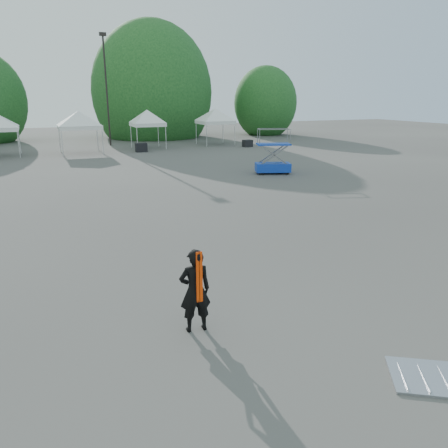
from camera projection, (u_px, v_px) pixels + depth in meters
name	position (u px, v px, depth m)	size (l,w,h in m)	color
ground	(196.00, 273.00, 11.47)	(120.00, 120.00, 0.00)	#474442
light_pole_east	(106.00, 84.00, 39.25)	(0.60, 0.25, 9.80)	black
tree_mid_e	(152.00, 92.00, 47.88)	(5.12, 5.12, 7.79)	#382314
tree_far_e	(265.00, 103.00, 51.38)	(3.84, 3.84, 5.84)	#382314
tent_e	(78.00, 114.00, 34.42)	(4.55, 4.55, 3.88)	silver
tent_f	(147.00, 113.00, 37.64)	(3.80, 3.80, 3.88)	silver
tent_g	(215.00, 111.00, 40.83)	(4.27, 4.27, 3.88)	silver
man	(195.00, 290.00, 8.47)	(0.65, 0.46, 1.70)	black
scissor_lift	(273.00, 151.00, 25.75)	(2.27, 1.64, 2.64)	#0B259B
crate_mid	(141.00, 147.00, 36.15)	(0.92, 0.72, 0.72)	black
crate_east	(247.00, 143.00, 39.65)	(0.81, 0.63, 0.63)	black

